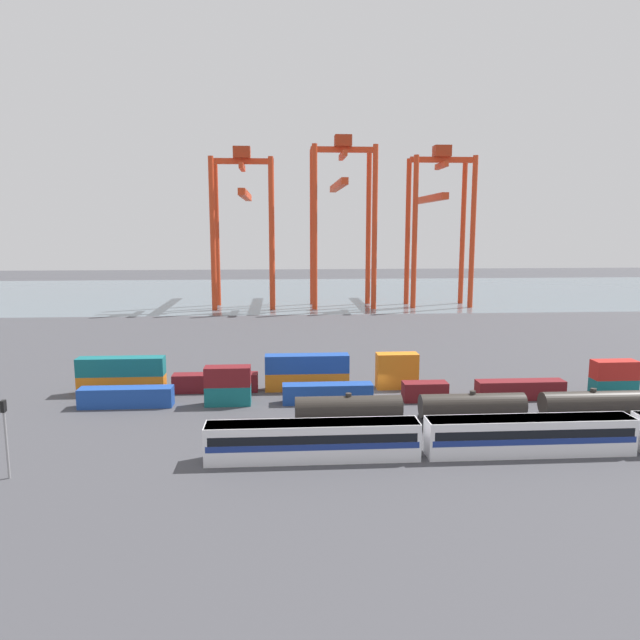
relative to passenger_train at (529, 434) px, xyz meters
The scene contains 23 objects.
ground_plane 64.26m from the passenger_train, 100.46° to the left, with size 420.00×420.00×0.00m, color #424247.
harbour_water 155.24m from the passenger_train, 94.31° to the left, with size 400.00×110.00×0.01m, color slate.
passenger_train is the anchor object (origin of this frame).
freight_tank_row 9.57m from the passenger_train, 108.96° to the left, with size 42.02×2.81×4.27m.
signal_mast 51.48m from the passenger_train, behind, with size 0.36×0.60×7.59m.
shipping_container_0 49.99m from the passenger_train, 157.12° to the left, with size 12.10×2.44×2.60m, color #1C4299.
shipping_container_1 38.11m from the passenger_train, 149.33° to the left, with size 6.04×2.44×2.60m, color #146066.
shipping_container_2 38.14m from the passenger_train, 149.33° to the left, with size 6.04×2.44×2.60m, color maroon.
shipping_container_3 27.53m from the passenger_train, 135.09° to the left, with size 12.10×2.44×2.60m, color #1C4299.
shipping_container_4 20.42m from the passenger_train, 107.72° to the left, with size 6.04×2.44×2.60m, color maroon.
shipping_container_5 20.70m from the passenger_train, 70.00° to the left, with size 12.10×2.44×2.60m, color maroon.
shipping_container_6 28.15m from the passenger_train, 43.67° to the left, with size 6.04×2.44×2.60m, color #146066.
shipping_container_7 28.20m from the passenger_train, 43.67° to the left, with size 6.04×2.44×2.60m, color #AD211C.
shipping_container_8 54.88m from the passenger_train, 151.69° to the left, with size 12.10×2.44×2.60m, color orange.
shipping_container_9 54.90m from the passenger_train, 151.69° to the left, with size 12.10×2.44×2.60m, color #146066.
shipping_container_10 43.73m from the passenger_train, 143.47° to the left, with size 12.10×2.44×2.60m, color maroon.
shipping_container_11 34.06m from the passenger_train, 130.14° to the left, with size 12.10×2.44×2.60m, color orange.
shipping_container_12 34.09m from the passenger_train, 130.14° to the left, with size 12.10×2.44×2.60m, color #1C4299.
shipping_container_13 27.48m from the passenger_train, 108.62° to the left, with size 6.04×2.44×2.60m, color orange.
shipping_container_14 27.52m from the passenger_train, 108.62° to the left, with size 6.04×2.44×2.60m, color orange.
gantry_crane_west 127.53m from the passenger_train, 106.85° to the left, with size 18.02×39.61×45.88m.
gantry_crane_central 122.74m from the passenger_train, 93.53° to the left, with size 18.62×39.70×49.33m.
gantry_crane_east 123.67m from the passenger_train, 79.76° to the left, with size 18.60×36.06×46.71m.
Camera 1 is at (-14.01, -80.02, 23.39)m, focal length 33.04 mm.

